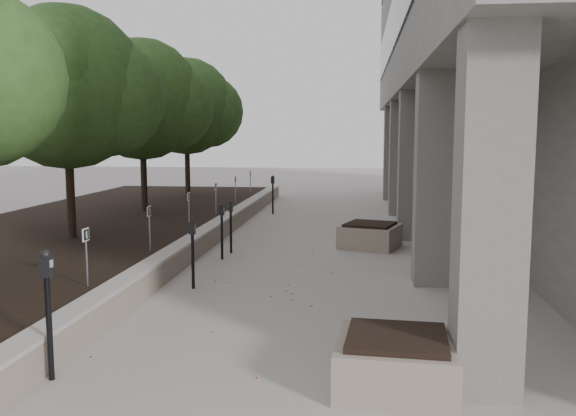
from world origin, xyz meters
The scene contains 20 objects.
ground centered at (0.00, 0.00, 0.00)m, with size 90.00×90.00×0.00m, color #A9A39B.
retaining_wall centered at (-1.82, 9.00, 0.25)m, with size 0.39×26.00×0.50m, color gray, non-canonical shape.
planting_bed centered at (-5.50, 9.00, 0.20)m, with size 7.00×26.00×0.40m, color black.
crabapple_tree_3 centered at (-4.80, 8.00, 3.12)m, with size 4.60×4.00×5.44m, color #274B1C, non-canonical shape.
crabapple_tree_4 centered at (-4.80, 13.00, 3.12)m, with size 4.60×4.00×5.44m, color #274B1C, non-canonical shape.
crabapple_tree_5 centered at (-4.80, 18.00, 3.12)m, with size 4.60×4.00×5.44m, color #274B1C, non-canonical shape.
parking_sign_3 centered at (-2.35, 3.50, 0.88)m, with size 0.04×0.22×0.96m, color black, non-canonical shape.
parking_sign_4 centered at (-2.35, 6.50, 0.88)m, with size 0.04×0.22×0.96m, color black, non-canonical shape.
parking_sign_5 centered at (-2.35, 9.50, 0.88)m, with size 0.04×0.22×0.96m, color black, non-canonical shape.
parking_sign_6 centered at (-2.35, 12.50, 0.88)m, with size 0.04×0.22×0.96m, color black, non-canonical shape.
parking_sign_7 centered at (-2.35, 15.50, 0.88)m, with size 0.04×0.22×0.96m, color black, non-canonical shape.
parking_sign_8 centered at (-2.35, 18.50, 0.88)m, with size 0.04×0.22×0.96m, color black, non-canonical shape.
parking_meter_1 centered at (-1.55, 0.76, 0.77)m, with size 0.15×0.11×1.55m, color black, non-canonical shape.
parking_meter_2 centered at (-1.03, 5.08, 0.65)m, with size 0.13×0.09×1.29m, color black, non-canonical shape.
parking_meter_3 centered at (-1.04, 8.49, 0.64)m, with size 0.13×0.09×1.27m, color black, non-canonical shape.
parking_meter_4 centered at (-1.09, 7.74, 0.64)m, with size 0.13×0.09×1.29m, color black, non-canonical shape.
parking_meter_5 centered at (-1.04, 15.67, 0.69)m, with size 0.14×0.10×1.38m, color black, non-canonical shape.
planter_front centered at (2.44, 1.00, 0.31)m, with size 1.33×1.33×0.62m, color gray, non-canonical shape.
planter_back centered at (2.30, 9.62, 0.31)m, with size 1.34×1.34×0.63m, color gray, non-canonical shape.
berry_scatter centered at (-0.10, 5.00, 0.01)m, with size 3.30×14.10×0.02m, color maroon, non-canonical shape.
Camera 1 is at (1.99, -5.73, 2.87)m, focal length 38.13 mm.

